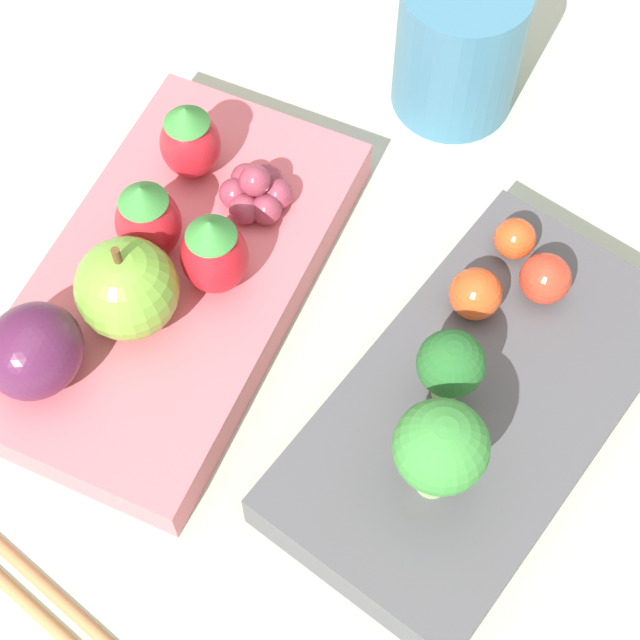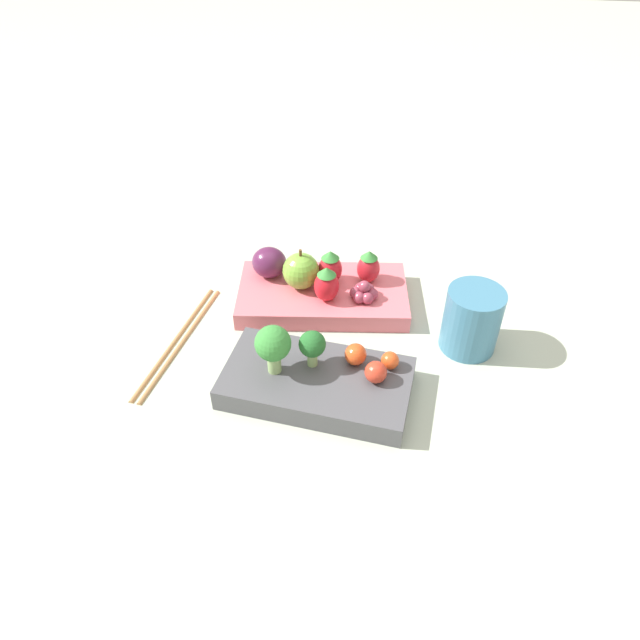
% 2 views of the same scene
% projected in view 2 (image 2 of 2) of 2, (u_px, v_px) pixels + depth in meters
% --- Properties ---
extents(ground_plane, '(4.00, 4.00, 0.00)m').
position_uv_depth(ground_plane, '(320.00, 344.00, 0.70)').
color(ground_plane, '#ADB7A3').
extents(bento_box_savoury, '(0.22, 0.13, 0.03)m').
position_uv_depth(bento_box_savoury, '(317.00, 383.00, 0.63)').
color(bento_box_savoury, '#4C4C51').
rests_on(bento_box_savoury, ground_plane).
extents(bento_box_fruit, '(0.23, 0.14, 0.02)m').
position_uv_depth(bento_box_fruit, '(323.00, 295.00, 0.75)').
color(bento_box_fruit, '#DB6670').
rests_on(bento_box_fruit, ground_plane).
extents(broccoli_floret_0, '(0.04, 0.04, 0.06)m').
position_uv_depth(broccoli_floret_0, '(273.00, 345.00, 0.60)').
color(broccoli_floret_0, '#93B770').
rests_on(broccoli_floret_0, bento_box_savoury).
extents(broccoli_floret_1, '(0.03, 0.03, 0.05)m').
position_uv_depth(broccoli_floret_1, '(309.00, 345.00, 0.62)').
color(broccoli_floret_1, '#93B770').
rests_on(broccoli_floret_1, bento_box_savoury).
extents(cherry_tomato_0, '(0.02, 0.02, 0.02)m').
position_uv_depth(cherry_tomato_0, '(376.00, 372.00, 0.61)').
color(cherry_tomato_0, red).
rests_on(cherry_tomato_0, bento_box_savoury).
extents(cherry_tomato_1, '(0.02, 0.02, 0.02)m').
position_uv_depth(cherry_tomato_1, '(390.00, 360.00, 0.63)').
color(cherry_tomato_1, '#DB4C1E').
rests_on(cherry_tomato_1, bento_box_savoury).
extents(cherry_tomato_2, '(0.02, 0.02, 0.02)m').
position_uv_depth(cherry_tomato_2, '(356.00, 354.00, 0.63)').
color(cherry_tomato_2, '#DB4C1E').
rests_on(cherry_tomato_2, bento_box_savoury).
extents(apple, '(0.05, 0.05, 0.06)m').
position_uv_depth(apple, '(301.00, 271.00, 0.73)').
color(apple, '#70A838').
rests_on(apple, bento_box_fruit).
extents(strawberry_0, '(0.03, 0.03, 0.05)m').
position_uv_depth(strawberry_0, '(332.00, 267.00, 0.74)').
color(strawberry_0, red).
rests_on(strawberry_0, bento_box_fruit).
extents(strawberry_1, '(0.03, 0.03, 0.05)m').
position_uv_depth(strawberry_1, '(368.00, 267.00, 0.74)').
color(strawberry_1, red).
rests_on(strawberry_1, bento_box_fruit).
extents(strawberry_2, '(0.03, 0.03, 0.05)m').
position_uv_depth(strawberry_2, '(328.00, 284.00, 0.71)').
color(strawberry_2, red).
rests_on(strawberry_2, bento_box_fruit).
extents(plum, '(0.05, 0.04, 0.04)m').
position_uv_depth(plum, '(269.00, 262.00, 0.75)').
color(plum, '#511E42').
rests_on(plum, bento_box_fruit).
extents(grape_cluster, '(0.04, 0.03, 0.03)m').
position_uv_depth(grape_cluster, '(364.00, 292.00, 0.72)').
color(grape_cluster, '#93384C').
rests_on(grape_cluster, bento_box_fruit).
extents(drinking_cup, '(0.07, 0.07, 0.08)m').
position_uv_depth(drinking_cup, '(472.00, 320.00, 0.67)').
color(drinking_cup, teal).
rests_on(drinking_cup, ground_plane).
extents(chopsticks_pair, '(0.05, 0.21, 0.01)m').
position_uv_depth(chopsticks_pair, '(179.00, 340.00, 0.70)').
color(chopsticks_pair, '#A37547').
rests_on(chopsticks_pair, ground_plane).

